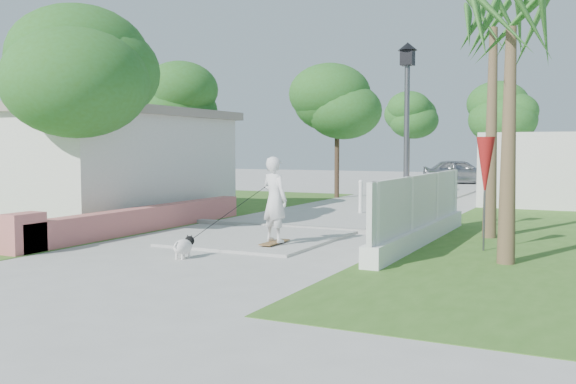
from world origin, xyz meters
The scene contains 21 objects.
ground centered at (0.00, 0.00, 0.00)m, with size 90.00×90.00×0.00m, color #B7B7B2.
path_strip centered at (0.00, 20.00, 0.03)m, with size 3.20×36.00×0.06m, color #B7B7B2.
curb centered at (0.00, 6.00, 0.05)m, with size 6.50×0.25×0.10m, color #999993.
grass_left centered at (-7.00, 8.00, 0.01)m, with size 8.00×20.00×0.01m, color #386620.
pink_wall centered at (-3.30, 3.55, 0.31)m, with size 0.45×8.20×0.80m.
house_left centered at (-8.00, 6.00, 1.64)m, with size 8.40×7.40×3.23m.
lattice_fence centered at (3.40, 5.00, 0.54)m, with size 0.35×7.00×1.50m.
building_right centered at (6.00, 18.00, 1.30)m, with size 6.00×8.00×2.60m, color silver.
street_lamp centered at (2.90, 5.50, 2.43)m, with size 0.44×0.44×4.44m.
bollard centered at (0.20, 10.00, 0.58)m, with size 0.14×0.14×1.09m.
patio_umbrella centered at (4.80, 4.50, 1.69)m, with size 0.36×0.36×2.30m.
tree_left_near centered at (-4.48, 2.98, 3.82)m, with size 3.60×3.60×5.28m.
tree_left_mid centered at (-5.48, 8.48, 3.50)m, with size 3.20×3.20×4.85m.
tree_path_left centered at (-2.98, 15.98, 3.82)m, with size 3.40×3.40×5.23m.
tree_path_right centered at (3.22, 19.98, 3.49)m, with size 3.00×3.00×4.79m.
tree_path_far centered at (-2.78, 25.98, 3.82)m, with size 3.20×3.20×5.17m.
palm_far centered at (4.60, 6.50, 4.48)m, with size 1.80×1.80×5.30m.
palm_near centered at (5.40, 3.20, 3.95)m, with size 1.80×1.80×4.70m.
skateboarder centered at (0.37, 2.51, 0.85)m, with size 1.29×2.26×1.90m.
dog centered at (-0.14, 1.14, 0.23)m, with size 0.28×0.63×0.43m.
parked_car centered at (-0.25, 27.73, 0.72)m, with size 1.70×4.22×1.44m, color #A5A7AC.
Camera 1 is at (6.92, -8.74, 2.09)m, focal length 40.00 mm.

